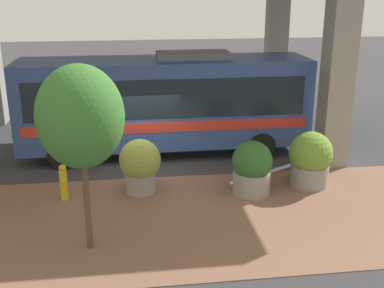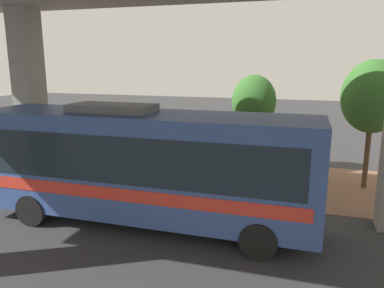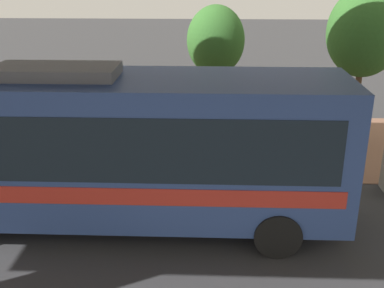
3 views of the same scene
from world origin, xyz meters
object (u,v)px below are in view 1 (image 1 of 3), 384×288
planter_middle (252,168)px  planter_front (140,165)px  fire_hydrant (64,182)px  planter_back (310,159)px  street_tree_far (80,117)px  bus (165,100)px

planter_middle → planter_front: bearing=80.5°
fire_hydrant → planter_back: size_ratio=0.63×
fire_hydrant → planter_front: size_ratio=0.66×
planter_middle → planter_back: 2.00m
fire_hydrant → street_tree_far: (-2.86, -0.93, 2.72)m
fire_hydrant → planter_middle: size_ratio=0.67×
planter_front → planter_back: planter_back is taller
bus → planter_middle: (-4.03, -2.28, -1.21)m
bus → planter_back: bus is taller
fire_hydrant → planter_front: 2.29m
bus → planter_front: bus is taller
fire_hydrant → planter_back: (0.10, -7.53, 0.31)m
planter_front → fire_hydrant: bearing=96.9°
planter_back → street_tree_far: (-2.96, 6.61, 2.41)m
planter_front → planter_back: size_ratio=0.96×
bus → street_tree_far: street_tree_far is taller
planter_back → planter_front: bearing=88.1°
planter_front → street_tree_far: (-3.13, 1.33, 2.40)m
planter_middle → street_tree_far: street_tree_far is taller
bus → planter_front: (-3.47, 1.04, -1.15)m
street_tree_far → planter_middle: bearing=-61.0°
street_tree_far → planter_front: bearing=-22.9°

